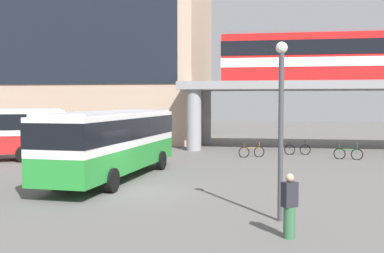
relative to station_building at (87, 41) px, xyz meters
The scene contains 9 objects.
ground_plane 21.40m from the station_building, 52.18° to the right, with size 120.00×120.00×0.00m, color #605E5B.
station_building is the anchor object (origin of this frame).
train 26.57m from the station_building, 13.47° to the right, with size 23.96×2.96×3.84m.
bus_main 25.77m from the station_building, 65.26° to the right, with size 3.34×11.19×3.22m.
bicycle_black 23.84m from the station_building, 28.44° to the right, with size 1.78×0.28×1.04m.
bicycle_brown 22.51m from the station_building, 37.50° to the right, with size 1.67×0.75×1.04m.
bicycle_green 27.29m from the station_building, 29.46° to the right, with size 1.76×0.45×1.04m.
pedestrian_walking_across 36.84m from the station_building, 59.48° to the right, with size 0.48×0.44×1.76m.
lamp_post 34.69m from the station_building, 58.23° to the right, with size 0.36×0.36×5.50m.
Camera 1 is at (5.97, -18.69, 3.72)m, focal length 44.73 mm.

